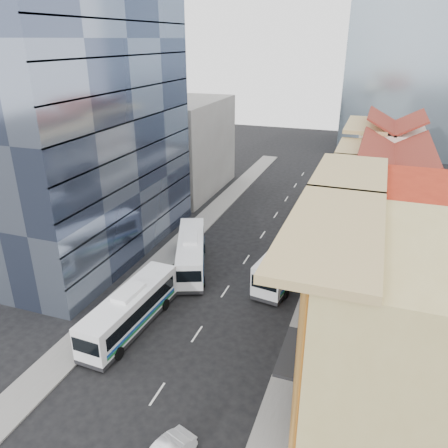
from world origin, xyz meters
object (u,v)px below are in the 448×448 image
at_px(shophouse_tan, 386,330).
at_px(office_tower, 83,117).
at_px(bus_left_far, 191,252).
at_px(bus_left_near, 130,309).
at_px(bus_right, 288,259).

xyz_separation_m(shophouse_tan, office_tower, (-31.00, 14.00, 9.00)).
relative_size(office_tower, bus_left_far, 2.60).
bearing_deg(bus_left_near, office_tower, 136.57).
relative_size(office_tower, bus_right, 2.49).
bearing_deg(bus_left_far, bus_right, -12.75).
relative_size(office_tower, bus_left_near, 2.63).
bearing_deg(shophouse_tan, office_tower, 155.70).
bearing_deg(office_tower, bus_right, 2.29).
height_order(bus_left_far, bus_right, bus_right).
bearing_deg(bus_left_far, bus_left_near, -114.43).
bearing_deg(office_tower, shophouse_tan, -24.30).
relative_size(bus_left_near, bus_left_far, 0.99).
height_order(shophouse_tan, office_tower, office_tower).
height_order(office_tower, bus_left_far, office_tower).
bearing_deg(bus_right, office_tower, -168.99).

